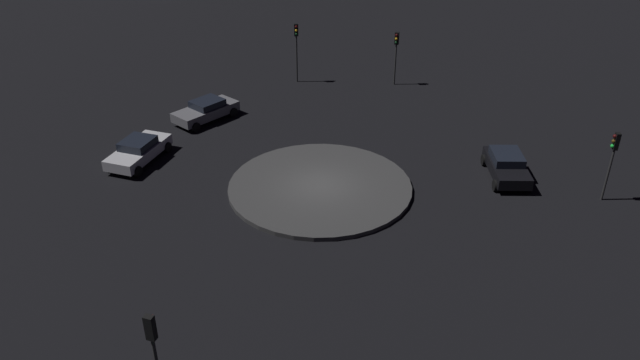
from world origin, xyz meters
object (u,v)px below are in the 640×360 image
at_px(car_black, 507,165).
at_px(traffic_light_west, 613,153).
at_px(traffic_light_south_near, 296,41).
at_px(car_silver, 139,150).
at_px(traffic_light_north, 154,348).
at_px(traffic_light_south, 396,48).
at_px(car_grey, 206,110).

bearing_deg(car_black, traffic_light_west, 62.25).
bearing_deg(traffic_light_south_near, car_silver, -40.49).
bearing_deg(traffic_light_north, traffic_light_south, -0.52).
height_order(traffic_light_west, traffic_light_north, traffic_light_north).
bearing_deg(car_grey, car_black, -71.49).
height_order(car_black, car_silver, car_black).
bearing_deg(car_silver, traffic_light_south_near, -15.23).
relative_size(car_grey, traffic_light_south_near, 1.06).
xyz_separation_m(car_silver, traffic_light_north, (-9.84, 16.19, 2.46)).
xyz_separation_m(car_grey, traffic_light_west, (-24.19, 4.17, 2.05)).
bearing_deg(traffic_light_west, car_silver, -5.29).
bearing_deg(car_silver, traffic_light_west, -80.53).
bearing_deg(traffic_light_west, traffic_light_north, 39.13).
relative_size(car_silver, traffic_light_north, 1.01).
height_order(traffic_light_north, traffic_light_south_near, traffic_light_north).
height_order(traffic_light_south, traffic_light_south_near, traffic_light_south_near).
distance_m(car_black, traffic_light_west, 5.45).
relative_size(car_silver, traffic_light_south, 1.13).
distance_m(car_black, car_grey, 19.50).
distance_m(car_grey, traffic_light_west, 24.63).
distance_m(car_silver, traffic_light_south_near, 15.82).
distance_m(car_black, traffic_light_north, 22.60).
bearing_deg(car_silver, car_black, -76.03).
xyz_separation_m(car_grey, car_silver, (1.43, 6.42, 0.00)).
xyz_separation_m(car_grey, traffic_light_south, (-11.09, -9.59, 2.15)).
height_order(car_black, traffic_light_west, traffic_light_west).
bearing_deg(traffic_light_south, car_black, 38.40).
distance_m(car_black, car_silver, 21.00).
bearing_deg(traffic_light_west, traffic_light_south_near, -41.80).
bearing_deg(traffic_light_south, car_silver, -32.76).
bearing_deg(traffic_light_south_near, traffic_light_west, 37.71).
bearing_deg(traffic_light_north, car_black, -24.69).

